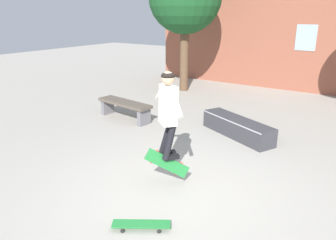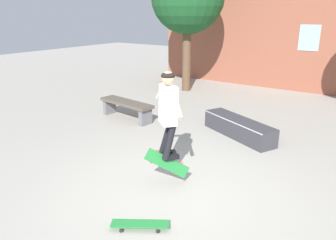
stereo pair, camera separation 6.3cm
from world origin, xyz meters
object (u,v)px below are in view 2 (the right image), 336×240
Objects in this scene: skateboard_flipping at (167,163)px; park_bench at (126,106)px; skate_ledge at (239,128)px; skateboard_resting at (140,224)px; skater at (168,108)px.

park_bench is at bearing 93.77° from skateboard_flipping.
skateboard_resting is at bearing -60.08° from skate_ledge.
skater is at bearing -65.57° from skate_ledge.
skateboard_resting is (0.37, -1.20, -1.30)m from skater.
skate_ledge reaches higher than skateboard_resting.
park_bench reaches higher than skate_ledge.
park_bench is at bearing 90.50° from skater.
skateboard_flipping reaches higher than skate_ledge.
skateboard_flipping reaches higher than skateboard_resting.
skateboard_resting is (3.39, -3.55, -0.30)m from park_bench.
park_bench is 0.87× the size of skate_ledge.
skateboard_flipping reaches higher than park_bench.
skateboard_resting is (0.33, -1.13, -0.37)m from skateboard_flipping.
skateboard_resting is (0.31, -4.06, -0.15)m from skate_ledge.
skater is 0.94m from skateboard_flipping.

